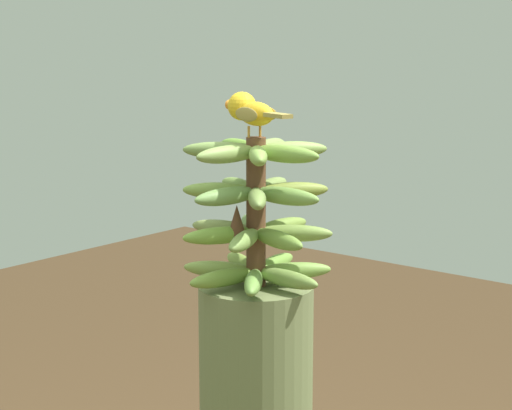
% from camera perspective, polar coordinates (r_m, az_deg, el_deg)
% --- Properties ---
extents(banana_bunch, '(0.31, 0.31, 0.30)m').
position_cam_1_polar(banana_bunch, '(1.80, -0.02, -0.47)').
color(banana_bunch, brown).
rests_on(banana_bunch, banana_tree).
extents(perched_bird, '(0.20, 0.09, 0.09)m').
position_cam_1_polar(perched_bird, '(1.79, -0.40, 5.93)').
color(perched_bird, '#C68933').
rests_on(perched_bird, banana_bunch).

